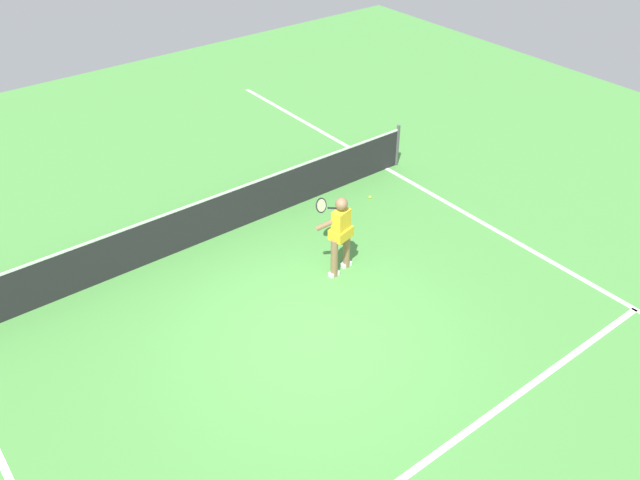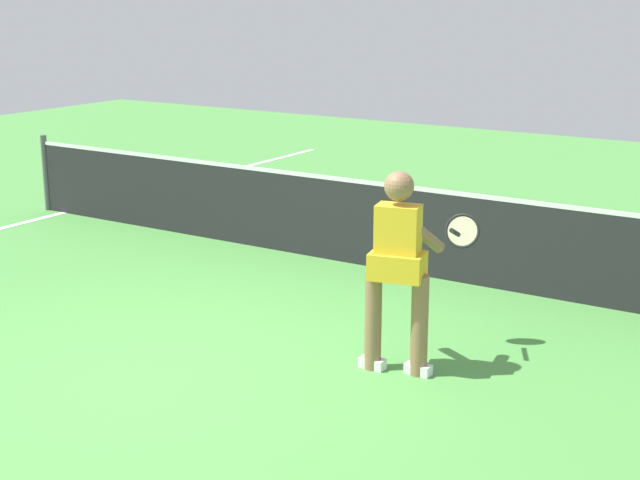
# 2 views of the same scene
# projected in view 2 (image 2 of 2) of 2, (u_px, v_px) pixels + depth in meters

# --- Properties ---
(ground_plane) EXTENTS (27.00, 27.00, 0.00)m
(ground_plane) POSITION_uv_depth(u_px,v_px,m) (157.00, 379.00, 7.04)
(ground_plane) COLOR #4C9342
(court_net) EXTENTS (10.12, 0.08, 0.99)m
(court_net) POSITION_uv_depth(u_px,v_px,m) (381.00, 225.00, 9.72)
(court_net) COLOR #4C4C51
(court_net) RESTS_ON ground
(tennis_player) EXTENTS (0.68, 1.05, 1.55)m
(tennis_player) POSITION_uv_depth(u_px,v_px,m) (400.00, 264.00, 6.99)
(tennis_player) COLOR #8C6647
(tennis_player) RESTS_ON ground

